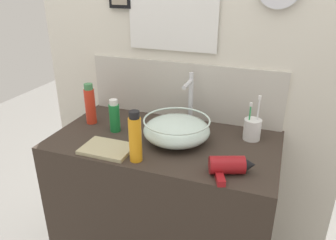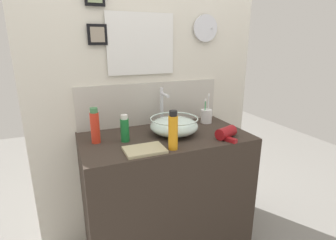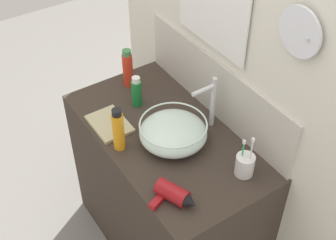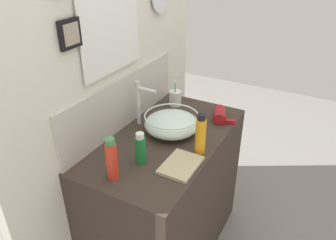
# 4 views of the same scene
# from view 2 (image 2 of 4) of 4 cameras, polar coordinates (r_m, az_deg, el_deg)

# --- Properties ---
(vanity_counter) EXTENTS (1.04, 0.56, 0.86)m
(vanity_counter) POSITION_cam_2_polar(r_m,az_deg,el_deg) (1.84, -0.53, -16.09)
(vanity_counter) COLOR #382D26
(vanity_counter) RESTS_ON ground
(back_panel) EXTENTS (1.62, 0.10, 2.59)m
(back_panel) POSITION_cam_2_polar(r_m,az_deg,el_deg) (1.85, -4.34, 12.42)
(back_panel) COLOR silver
(back_panel) RESTS_ON ground
(glass_bowl_sink) EXTENTS (0.30, 0.30, 0.11)m
(glass_bowl_sink) POSITION_cam_2_polar(r_m,az_deg,el_deg) (1.65, 1.28, -1.20)
(glass_bowl_sink) COLOR silver
(glass_bowl_sink) RESTS_ON vanity_counter
(faucet) EXTENTS (0.02, 0.13, 0.27)m
(faucet) POSITION_cam_2_polar(r_m,az_deg,el_deg) (1.80, -1.23, 3.49)
(faucet) COLOR silver
(faucet) RESTS_ON vanity_counter
(hair_drier) EXTENTS (0.19, 0.17, 0.07)m
(hair_drier) POSITION_cam_2_polar(r_m,az_deg,el_deg) (1.64, 12.87, -2.66)
(hair_drier) COLOR maroon
(hair_drier) RESTS_ON vanity_counter
(toothbrush_cup) EXTENTS (0.08, 0.08, 0.21)m
(toothbrush_cup) POSITION_cam_2_polar(r_m,az_deg,el_deg) (1.92, 8.35, 0.89)
(toothbrush_cup) COLOR white
(toothbrush_cup) RESTS_ON vanity_counter
(spray_bottle) EXTENTS (0.05, 0.05, 0.16)m
(spray_bottle) POSITION_cam_2_polar(r_m,az_deg,el_deg) (1.56, -9.44, -1.88)
(spray_bottle) COLOR #197233
(spray_bottle) RESTS_ON vanity_counter
(lotion_bottle) EXTENTS (0.05, 0.05, 0.22)m
(lotion_bottle) POSITION_cam_2_polar(r_m,az_deg,el_deg) (1.41, 1.12, -2.42)
(lotion_bottle) COLOR orange
(lotion_bottle) RESTS_ON vanity_counter
(shampoo_bottle) EXTENTS (0.05, 0.05, 0.21)m
(shampoo_bottle) POSITION_cam_2_polar(r_m,az_deg,el_deg) (1.56, -15.61, -1.31)
(shampoo_bottle) COLOR red
(shampoo_bottle) RESTS_ON vanity_counter
(hand_towel) EXTENTS (0.22, 0.16, 0.02)m
(hand_towel) POSITION_cam_2_polar(r_m,az_deg,el_deg) (1.42, -5.12, -6.49)
(hand_towel) COLOR tan
(hand_towel) RESTS_ON vanity_counter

